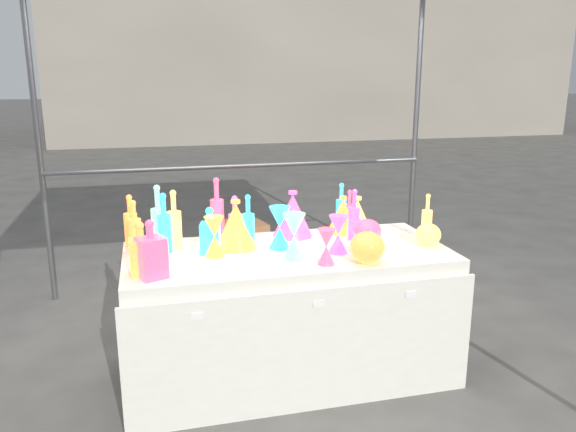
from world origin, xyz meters
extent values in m
plane|color=slate|center=(0.00, 0.00, 0.00)|extent=(80.00, 80.00, 0.00)
cylinder|color=gray|center=(-1.50, 1.50, 1.20)|extent=(0.04, 0.04, 2.40)
cylinder|color=gray|center=(1.50, 1.50, 1.20)|extent=(0.04, 0.04, 2.40)
cylinder|color=gray|center=(0.00, 1.47, 1.00)|extent=(3.00, 0.04, 0.04)
cube|color=white|center=(0.00, 0.00, 0.38)|extent=(1.80, 0.80, 0.75)
cube|color=white|center=(0.00, -0.42, 0.34)|extent=(1.84, 0.02, 0.68)
cube|color=white|center=(-0.55, -0.43, 0.60)|extent=(0.06, 0.00, 0.03)
cube|color=white|center=(0.05, -0.43, 0.60)|extent=(0.06, 0.00, 0.03)
cube|color=white|center=(0.55, -0.43, 0.60)|extent=(0.06, 0.00, 0.03)
cube|color=#A79D8B|center=(4.00, 14.00, 3.00)|extent=(14.00, 6.00, 6.00)
cube|color=#AD754E|center=(-0.01, 1.98, 0.19)|extent=(0.61, 0.51, 0.39)
cube|color=#AD754E|center=(0.54, 1.92, 0.03)|extent=(0.91, 0.83, 0.06)
camera|label=1|loc=(-0.73, -2.91, 1.71)|focal=35.00mm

